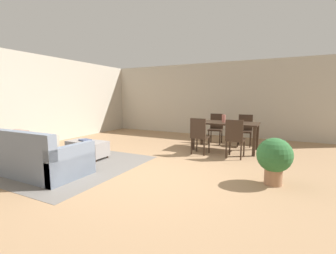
{
  "coord_description": "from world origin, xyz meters",
  "views": [
    {
      "loc": [
        2.17,
        -3.55,
        1.44
      ],
      "look_at": [
        -0.28,
        1.34,
        0.72
      ],
      "focal_mm": 24.61,
      "sensor_mm": 36.0,
      "label": 1
    }
  ],
  "objects_px": {
    "book_on_ottoman": "(85,140)",
    "vase_centerpiece": "(224,118)",
    "ottoman_table": "(87,148)",
    "dining_chair_near_left": "(199,134)",
    "dining_table": "(225,126)",
    "dining_chair_far_right": "(245,128)",
    "potted_plant": "(274,157)",
    "couch": "(33,158)",
    "dining_chair_near_right": "(235,137)",
    "dining_chair_far_left": "(216,127)"
  },
  "relations": [
    {
      "from": "book_on_ottoman",
      "to": "vase_centerpiece",
      "type": "bearing_deg",
      "value": 39.6
    },
    {
      "from": "ottoman_table",
      "to": "dining_chair_near_left",
      "type": "relative_size",
      "value": 1.05
    },
    {
      "from": "dining_table",
      "to": "dining_chair_far_right",
      "type": "bearing_deg",
      "value": 64.01
    },
    {
      "from": "dining_table",
      "to": "potted_plant",
      "type": "distance_m",
      "value": 2.55
    },
    {
      "from": "couch",
      "to": "vase_centerpiece",
      "type": "xyz_separation_m",
      "value": [
        2.79,
        3.55,
        0.57
      ]
    },
    {
      "from": "couch",
      "to": "ottoman_table",
      "type": "xyz_separation_m",
      "value": [
        0.1,
        1.27,
        -0.06
      ]
    },
    {
      "from": "vase_centerpiece",
      "to": "dining_chair_near_right",
      "type": "bearing_deg",
      "value": -59.73
    },
    {
      "from": "dining_chair_near_right",
      "to": "couch",
      "type": "bearing_deg",
      "value": -139.4
    },
    {
      "from": "dining_table",
      "to": "couch",
      "type": "bearing_deg",
      "value": -128.32
    },
    {
      "from": "book_on_ottoman",
      "to": "dining_chair_near_left",
      "type": "bearing_deg",
      "value": 32.77
    },
    {
      "from": "ottoman_table",
      "to": "vase_centerpiece",
      "type": "relative_size",
      "value": 4.68
    },
    {
      "from": "potted_plant",
      "to": "dining_chair_far_left",
      "type": "bearing_deg",
      "value": 120.42
    },
    {
      "from": "potted_plant",
      "to": "couch",
      "type": "bearing_deg",
      "value": -161.4
    },
    {
      "from": "dining_chair_near_right",
      "to": "potted_plant",
      "type": "relative_size",
      "value": 1.18
    },
    {
      "from": "dining_chair_near_left",
      "to": "vase_centerpiece",
      "type": "xyz_separation_m",
      "value": [
        0.42,
        0.77,
        0.34
      ]
    },
    {
      "from": "ottoman_table",
      "to": "potted_plant",
      "type": "bearing_deg",
      "value": 1.73
    },
    {
      "from": "ottoman_table",
      "to": "dining_chair_far_left",
      "type": "xyz_separation_m",
      "value": [
        2.26,
        3.13,
        0.29
      ]
    },
    {
      "from": "couch",
      "to": "ottoman_table",
      "type": "distance_m",
      "value": 1.27
    },
    {
      "from": "dining_chair_far_right",
      "to": "book_on_ottoman",
      "type": "relative_size",
      "value": 3.54
    },
    {
      "from": "dining_table",
      "to": "potted_plant",
      "type": "relative_size",
      "value": 2.17
    },
    {
      "from": "dining_chair_far_right",
      "to": "dining_chair_near_left",
      "type": "bearing_deg",
      "value": -117.94
    },
    {
      "from": "dining_chair_near_left",
      "to": "dining_chair_far_left",
      "type": "relative_size",
      "value": 1.0
    },
    {
      "from": "dining_table",
      "to": "book_on_ottoman",
      "type": "distance_m",
      "value": 3.63
    },
    {
      "from": "couch",
      "to": "dining_chair_far_right",
      "type": "bearing_deg",
      "value": 53.72
    },
    {
      "from": "dining_chair_near_left",
      "to": "dining_chair_near_right",
      "type": "xyz_separation_m",
      "value": [
        0.87,
        0.0,
        0.0
      ]
    },
    {
      "from": "dining_chair_near_left",
      "to": "dining_chair_far_left",
      "type": "xyz_separation_m",
      "value": [
        -0.0,
        1.62,
        0.0
      ]
    },
    {
      "from": "dining_chair_far_right",
      "to": "potted_plant",
      "type": "distance_m",
      "value": 3.14
    },
    {
      "from": "dining_chair_near_left",
      "to": "dining_chair_far_right",
      "type": "height_order",
      "value": "same"
    },
    {
      "from": "ottoman_table",
      "to": "dining_chair_near_left",
      "type": "distance_m",
      "value": 2.73
    },
    {
      "from": "couch",
      "to": "vase_centerpiece",
      "type": "relative_size",
      "value": 10.26
    },
    {
      "from": "dining_chair_near_left",
      "to": "potted_plant",
      "type": "xyz_separation_m",
      "value": [
        1.76,
        -1.38,
        -0.06
      ]
    },
    {
      "from": "couch",
      "to": "dining_chair_near_right",
      "type": "distance_m",
      "value": 4.27
    },
    {
      "from": "vase_centerpiece",
      "to": "dining_chair_near_left",
      "type": "bearing_deg",
      "value": -118.47
    },
    {
      "from": "ottoman_table",
      "to": "dining_chair_far_right",
      "type": "distance_m",
      "value": 4.44
    },
    {
      "from": "dining_chair_near_left",
      "to": "vase_centerpiece",
      "type": "bearing_deg",
      "value": 61.53
    },
    {
      "from": "dining_chair_near_left",
      "to": "potted_plant",
      "type": "height_order",
      "value": "dining_chair_near_left"
    },
    {
      "from": "dining_chair_near_right",
      "to": "dining_chair_far_left",
      "type": "height_order",
      "value": "same"
    },
    {
      "from": "dining_chair_near_right",
      "to": "dining_chair_far_left",
      "type": "bearing_deg",
      "value": 118.36
    },
    {
      "from": "dining_table",
      "to": "dining_chair_far_right",
      "type": "xyz_separation_m",
      "value": [
        0.4,
        0.82,
        -0.15
      ]
    },
    {
      "from": "couch",
      "to": "book_on_ottoman",
      "type": "distance_m",
      "value": 1.28
    },
    {
      "from": "dining_chair_far_right",
      "to": "vase_centerpiece",
      "type": "distance_m",
      "value": 1.02
    },
    {
      "from": "ottoman_table",
      "to": "dining_chair_near_left",
      "type": "bearing_deg",
      "value": 33.6
    },
    {
      "from": "book_on_ottoman",
      "to": "couch",
      "type": "bearing_deg",
      "value": -91.66
    },
    {
      "from": "dining_chair_far_left",
      "to": "book_on_ottoman",
      "type": "height_order",
      "value": "dining_chair_far_left"
    },
    {
      "from": "couch",
      "to": "dining_chair_far_left",
      "type": "height_order",
      "value": "dining_chair_far_left"
    },
    {
      "from": "dining_table",
      "to": "vase_centerpiece",
      "type": "distance_m",
      "value": 0.2
    },
    {
      "from": "dining_chair_near_left",
      "to": "potted_plant",
      "type": "distance_m",
      "value": 2.24
    },
    {
      "from": "ottoman_table",
      "to": "potted_plant",
      "type": "xyz_separation_m",
      "value": [
        4.02,
        0.12,
        0.23
      ]
    },
    {
      "from": "dining_table",
      "to": "dining_chair_far_left",
      "type": "bearing_deg",
      "value": 120.01
    },
    {
      "from": "potted_plant",
      "to": "dining_table",
      "type": "bearing_deg",
      "value": 120.57
    }
  ]
}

